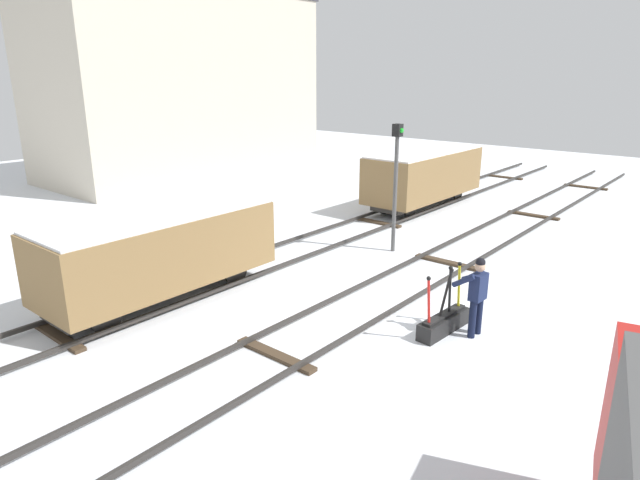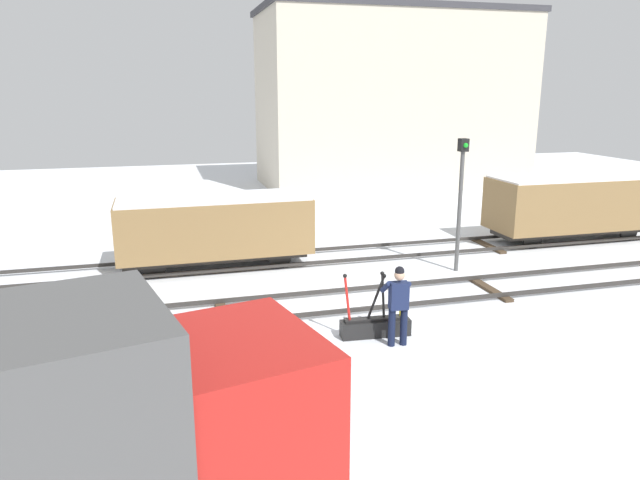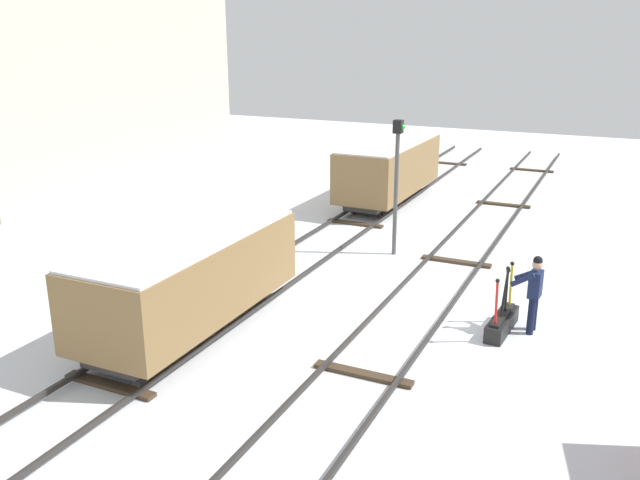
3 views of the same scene
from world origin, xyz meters
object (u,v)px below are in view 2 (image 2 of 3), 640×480
Objects in this scene: rail_worker at (398,301)px; freight_car_far_end at (574,204)px; signal_post at (461,192)px; freight_car_back_track at (215,227)px; switch_lever_frame at (375,325)px; delivery_truck at (35,449)px.

rail_worker is 0.29× the size of freight_car_far_end.
signal_post reaches higher than freight_car_back_track.
switch_lever_frame is 11.36m from freight_car_far_end.
delivery_truck is at bearing -132.20° from switch_lever_frame.
rail_worker is at bearing -144.47° from freight_car_far_end.
switch_lever_frame is 6.70m from freight_car_back_track.
signal_post is 7.22m from freight_car_back_track.
switch_lever_frame is 0.28× the size of freight_car_back_track.
freight_car_far_end is (9.59, 5.99, 1.08)m from switch_lever_frame.
delivery_truck is 11.72m from freight_car_back_track.
switch_lever_frame is 0.26× the size of freight_car_far_end.
rail_worker is 5.88m from signal_post.
rail_worker is 7.24m from freight_car_back_track.
delivery_truck is at bearing -142.85° from freight_car_far_end.
freight_car_far_end reaches higher than switch_lever_frame.
delivery_truck is at bearing -136.60° from rail_worker.
delivery_truck is 13.32m from signal_post.
switch_lever_frame is 0.90× the size of rail_worker.
rail_worker is 0.44× the size of signal_post.
freight_car_back_track is 0.94× the size of freight_car_far_end.
delivery_truck reaches higher than freight_car_back_track.
freight_car_far_end is (12.42, 0.00, 0.07)m from freight_car_back_track.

